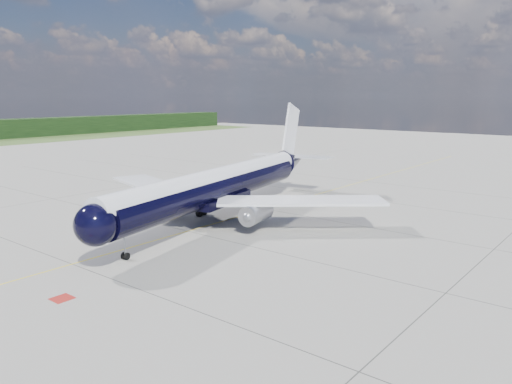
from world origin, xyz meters
TOP-DOWN VIEW (x-y plane):
  - ground at (0.00, 30.00)m, footprint 320.00×320.00m
  - taxiway_centerline at (0.00, 25.00)m, footprint 0.16×160.00m
  - red_marking at (6.80, -10.00)m, footprint 1.60×1.60m
  - main_airliner at (-0.91, 17.06)m, footprint 40.68×50.16m

SIDE VIEW (x-z plane):
  - ground at x=0.00m, z-range 0.00..0.00m
  - taxiway_centerline at x=0.00m, z-range 0.00..0.01m
  - red_marking at x=6.80m, z-range 0.00..0.01m
  - main_airliner at x=-0.91m, z-range -2.77..11.83m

